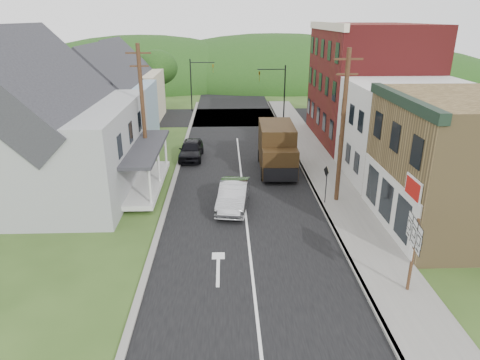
{
  "coord_description": "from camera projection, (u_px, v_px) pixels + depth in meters",
  "views": [
    {
      "loc": [
        -1.11,
        -20.11,
        10.57
      ],
      "look_at": [
        -0.33,
        1.65,
        2.2
      ],
      "focal_mm": 32.0,
      "sensor_mm": 36.0,
      "label": 1
    }
  ],
  "objects": [
    {
      "name": "route_sign_cluster",
      "position": [
        413.0,
        245.0,
        16.7
      ],
      "size": [
        0.31,
        1.82,
        3.2
      ],
      "rotation": [
        0.0,
        0.0,
        -0.14
      ],
      "color": "#472D19",
      "rests_on": "sidewalk_right"
    },
    {
      "name": "traffic_signal_right",
      "position": [
        278.0,
        88.0,
        43.31
      ],
      "size": [
        2.87,
        0.2,
        6.0
      ],
      "color": "black",
      "rests_on": "ground"
    },
    {
      "name": "traffic_signal_left",
      "position": [
        197.0,
        79.0,
        49.55
      ],
      "size": [
        2.87,
        0.2,
        6.0
      ],
      "color": "black",
      "rests_on": "ground"
    },
    {
      "name": "curb_right",
      "position": [
        306.0,
        175.0,
        30.18
      ],
      "size": [
        0.2,
        55.0,
        0.15
      ],
      "primitive_type": "cube",
      "color": "slate",
      "rests_on": "ground"
    },
    {
      "name": "road",
      "position": [
        240.0,
        167.0,
        31.92
      ],
      "size": [
        9.0,
        90.0,
        0.02
      ],
      "primitive_type": "cube",
      "color": "black",
      "rests_on": "ground"
    },
    {
      "name": "house_cream",
      "position": [
        126.0,
        86.0,
        45.13
      ],
      "size": [
        7.14,
        8.16,
        7.28
      ],
      "color": "beige",
      "rests_on": "ground"
    },
    {
      "name": "cross_road",
      "position": [
        235.0,
        117.0,
        47.77
      ],
      "size": [
        60.0,
        9.0,
        0.02
      ],
      "primitive_type": "cube",
      "color": "black",
      "rests_on": "ground"
    },
    {
      "name": "forested_ridge",
      "position": [
        231.0,
        81.0,
        73.89
      ],
      "size": [
        90.0,
        30.0,
        16.0
      ],
      "primitive_type": "ellipsoid",
      "color": "black",
      "rests_on": "ground"
    },
    {
      "name": "dark_sedan",
      "position": [
        191.0,
        150.0,
        33.64
      ],
      "size": [
        1.86,
        4.39,
        1.48
      ],
      "primitive_type": "imported",
      "rotation": [
        0.0,
        0.0,
        -0.03
      ],
      "color": "black",
      "rests_on": "ground"
    },
    {
      "name": "tree_left_b",
      "position": [
        9.0,
        99.0,
        31.46
      ],
      "size": [
        4.8,
        4.8,
        6.94
      ],
      "color": "#382616",
      "rests_on": "ground"
    },
    {
      "name": "tree_left_d",
      "position": [
        157.0,
        68.0,
        50.38
      ],
      "size": [
        4.8,
        4.8,
        6.94
      ],
      "color": "#382616",
      "rests_on": "ground"
    },
    {
      "name": "storefront_tan",
      "position": [
        469.0,
        165.0,
        21.71
      ],
      "size": [
        8.0,
        8.0,
        7.0
      ],
      "primitive_type": "cube",
      "color": "olive",
      "rests_on": "ground"
    },
    {
      "name": "silver_sedan",
      "position": [
        233.0,
        196.0,
        24.99
      ],
      "size": [
        2.18,
        4.76,
        1.51
      ],
      "primitive_type": "imported",
      "rotation": [
        0.0,
        0.0,
        -0.13
      ],
      "color": "#A5A5AA",
      "rests_on": "ground"
    },
    {
      "name": "curb_left",
      "position": [
        175.0,
        177.0,
        29.87
      ],
      "size": [
        0.3,
        55.0,
        0.12
      ],
      "primitive_type": "cube",
      "color": "slate",
      "rests_on": "ground"
    },
    {
      "name": "storefront_white",
      "position": [
        409.0,
        132.0,
        28.8
      ],
      "size": [
        8.0,
        7.0,
        6.5
      ],
      "primitive_type": "cube",
      "color": "silver",
      "rests_on": "ground"
    },
    {
      "name": "house_gray",
      "position": [
        48.0,
        126.0,
        26.26
      ],
      "size": [
        10.2,
        12.24,
        8.35
      ],
      "color": "#989A9D",
      "rests_on": "ground"
    },
    {
      "name": "utility_pole_left",
      "position": [
        143.0,
        112.0,
        28.16
      ],
      "size": [
        1.6,
        0.26,
        9.0
      ],
      "color": "#472D19",
      "rests_on": "ground"
    },
    {
      "name": "utility_pole_right",
      "position": [
        343.0,
        127.0,
        24.37
      ],
      "size": [
        1.6,
        0.26,
        9.0
      ],
      "color": "#472D19",
      "rests_on": "ground"
    },
    {
      "name": "ground",
      "position": [
        247.0,
        230.0,
        22.59
      ],
      "size": [
        120.0,
        120.0,
        0.0
      ],
      "primitive_type": "plane",
      "color": "#2D4719",
      "rests_on": "ground"
    },
    {
      "name": "sidewalk_right",
      "position": [
        325.0,
        175.0,
        30.22
      ],
      "size": [
        2.8,
        55.0,
        0.15
      ],
      "primitive_type": "cube",
      "color": "slate",
      "rests_on": "ground"
    },
    {
      "name": "house_blue",
      "position": [
        110.0,
        102.0,
        36.75
      ],
      "size": [
        7.14,
        8.16,
        7.28
      ],
      "color": "#7B92A8",
      "rests_on": "ground"
    },
    {
      "name": "delivery_van",
      "position": [
        277.0,
        148.0,
        30.67
      ],
      "size": [
        2.6,
        6.0,
        3.32
      ],
      "rotation": [
        0.0,
        0.0,
        -0.03
      ],
      "color": "black",
      "rests_on": "ground"
    },
    {
      "name": "storefront_red",
      "position": [
        367.0,
        85.0,
        37.03
      ],
      "size": [
        8.0,
        12.0,
        10.0
      ],
      "primitive_type": "cube",
      "color": "maroon",
      "rests_on": "ground"
    },
    {
      "name": "warning_sign",
      "position": [
        326.0,
        179.0,
        25.0
      ],
      "size": [
        0.17,
        0.63,
        2.31
      ],
      "rotation": [
        0.0,
        0.0,
        0.23
      ],
      "color": "black",
      "rests_on": "sidewalk_right"
    },
    {
      "name": "tree_left_c",
      "position": [
        26.0,
        71.0,
        38.47
      ],
      "size": [
        5.8,
        5.8,
        8.41
      ],
      "color": "#382616",
      "rests_on": "ground"
    }
  ]
}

